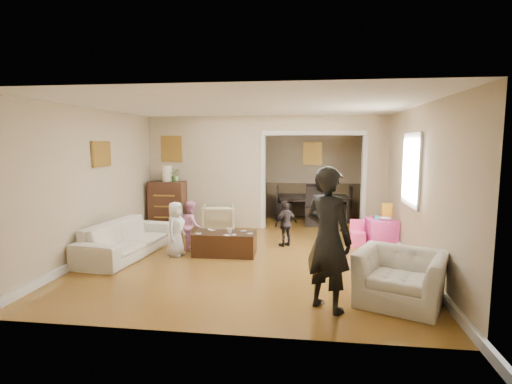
# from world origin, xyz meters

# --- Properties ---
(floor) EXTENTS (7.00, 7.00, 0.00)m
(floor) POSITION_xyz_m (0.00, 0.00, 0.00)
(floor) COLOR #A6712A
(floor) RESTS_ON ground
(partition_left) EXTENTS (2.75, 0.18, 2.60)m
(partition_left) POSITION_xyz_m (-1.38, 1.80, 1.30)
(partition_left) COLOR #BEAB8B
(partition_left) RESTS_ON ground
(partition_right) EXTENTS (0.55, 0.18, 2.60)m
(partition_right) POSITION_xyz_m (2.48, 1.80, 1.30)
(partition_right) COLOR #BEAB8B
(partition_right) RESTS_ON ground
(partition_header) EXTENTS (2.22, 0.18, 0.35)m
(partition_header) POSITION_xyz_m (1.10, 1.80, 2.42)
(partition_header) COLOR #BEAB8B
(partition_header) RESTS_ON partition_right
(window_pane) EXTENTS (0.03, 0.95, 1.10)m
(window_pane) POSITION_xyz_m (2.73, -0.40, 1.55)
(window_pane) COLOR white
(window_pane) RESTS_ON ground
(framed_art_partition) EXTENTS (0.45, 0.03, 0.55)m
(framed_art_partition) POSITION_xyz_m (-2.20, 1.70, 1.85)
(framed_art_partition) COLOR brown
(framed_art_partition) RESTS_ON partition_left
(framed_art_sofa_wall) EXTENTS (0.03, 0.55, 0.40)m
(framed_art_sofa_wall) POSITION_xyz_m (-2.71, -0.60, 1.80)
(framed_art_sofa_wall) COLOR brown
(framed_art_alcove) EXTENTS (0.45, 0.03, 0.55)m
(framed_art_alcove) POSITION_xyz_m (1.10, 3.44, 1.70)
(framed_art_alcove) COLOR brown
(sofa) EXTENTS (1.05, 2.17, 0.61)m
(sofa) POSITION_xyz_m (-2.19, -0.82, 0.30)
(sofa) COLOR #EDE4CD
(sofa) RESTS_ON ground
(armchair_back) EXTENTS (0.79, 0.81, 0.64)m
(armchair_back) POSITION_xyz_m (-0.95, 1.05, 0.32)
(armchair_back) COLOR #C2B586
(armchair_back) RESTS_ON ground
(armchair_front) EXTENTS (1.29, 1.23, 0.67)m
(armchair_front) POSITION_xyz_m (2.16, -2.41, 0.33)
(armchair_front) COLOR #EDE4CD
(armchair_front) RESTS_ON ground
(dresser) EXTENTS (0.80, 0.45, 1.10)m
(dresser) POSITION_xyz_m (-2.24, 1.44, 0.55)
(dresser) COLOR #351B0F
(dresser) RESTS_ON ground
(table_lamp) EXTENTS (0.22, 0.22, 0.36)m
(table_lamp) POSITION_xyz_m (-2.24, 1.44, 1.28)
(table_lamp) COLOR #F1E8C4
(table_lamp) RESTS_ON dresser
(potted_plant) EXTENTS (0.27, 0.23, 0.30)m
(potted_plant) POSITION_xyz_m (-2.04, 1.44, 1.25)
(potted_plant) COLOR #4D7835
(potted_plant) RESTS_ON dresser
(coffee_table) EXTENTS (1.10, 0.57, 0.41)m
(coffee_table) POSITION_xyz_m (-0.47, -0.56, 0.21)
(coffee_table) COLOR #3A2312
(coffee_table) RESTS_ON ground
(coffee_cup) EXTENTS (0.10, 0.10, 0.09)m
(coffee_cup) POSITION_xyz_m (-0.37, -0.61, 0.46)
(coffee_cup) COLOR silver
(coffee_cup) RESTS_ON coffee_table
(play_table) EXTENTS (0.61, 0.61, 0.52)m
(play_table) POSITION_xyz_m (2.42, 0.50, 0.26)
(play_table) COLOR #E43CA1
(play_table) RESTS_ON ground
(cereal_box) EXTENTS (0.21, 0.10, 0.30)m
(cereal_box) POSITION_xyz_m (2.54, 0.60, 0.67)
(cereal_box) COLOR yellow
(cereal_box) RESTS_ON play_table
(cyan_cup) EXTENTS (0.08, 0.08, 0.08)m
(cyan_cup) POSITION_xyz_m (2.32, 0.45, 0.56)
(cyan_cup) COLOR #29C7CD
(cyan_cup) RESTS_ON play_table
(toy_block) EXTENTS (0.10, 0.09, 0.05)m
(toy_block) POSITION_xyz_m (2.30, 0.62, 0.54)
(toy_block) COLOR red
(toy_block) RESTS_ON play_table
(play_bowl) EXTENTS (0.26, 0.26, 0.06)m
(play_bowl) POSITION_xyz_m (2.47, 0.38, 0.54)
(play_bowl) COLOR silver
(play_bowl) RESTS_ON play_table
(dining_table) EXTENTS (1.87, 1.16, 0.63)m
(dining_table) POSITION_xyz_m (1.14, 2.84, 0.31)
(dining_table) COLOR black
(dining_table) RESTS_ON ground
(adult_person) EXTENTS (0.76, 0.73, 1.75)m
(adult_person) POSITION_xyz_m (1.25, -2.70, 0.87)
(adult_person) COLOR black
(adult_person) RESTS_ON ground
(child_kneel_a) EXTENTS (0.38, 0.52, 0.97)m
(child_kneel_a) POSITION_xyz_m (-1.32, -0.71, 0.48)
(child_kneel_a) COLOR silver
(child_kneel_a) RESTS_ON ground
(child_kneel_b) EXTENTS (0.49, 0.54, 0.92)m
(child_kneel_b) POSITION_xyz_m (-1.17, -0.26, 0.46)
(child_kneel_b) COLOR pink
(child_kneel_b) RESTS_ON ground
(child_toddler) EXTENTS (0.53, 0.50, 0.88)m
(child_toddler) POSITION_xyz_m (0.58, 0.19, 0.44)
(child_toddler) COLOR black
(child_toddler) RESTS_ON ground
(craft_papers) EXTENTS (1.01, 0.53, 0.00)m
(craft_papers) POSITION_xyz_m (-0.43, -0.56, 0.41)
(craft_papers) COLOR white
(craft_papers) RESTS_ON coffee_table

